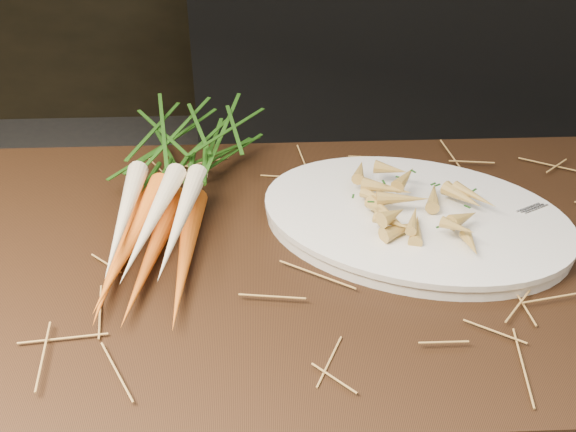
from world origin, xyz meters
The scene contains 7 objects.
main_counter centered at (0.00, 0.30, 0.45)m, with size 2.40×0.70×0.90m, color black.
back_counter centered at (0.30, 2.18, 0.42)m, with size 1.82×0.62×0.84m.
straw_bedding centered at (0.00, 0.30, 0.91)m, with size 1.40×0.60×0.02m, color #A4803F, non-canonical shape.
root_veg_bunch centered at (-0.50, 0.45, 0.95)m, with size 0.24×0.59×0.11m.
serving_platter centered at (-0.11, 0.36, 0.91)m, with size 0.50×0.33×0.03m, color white, non-canonical shape.
roasted_veg_heap centered at (-0.11, 0.36, 0.95)m, with size 0.24×0.18×0.06m, color olive, non-canonical shape.
serving_fork centered at (0.05, 0.27, 0.93)m, with size 0.02×0.19×0.00m, color silver.
Camera 1 is at (-0.35, -0.59, 1.61)m, focal length 45.00 mm.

